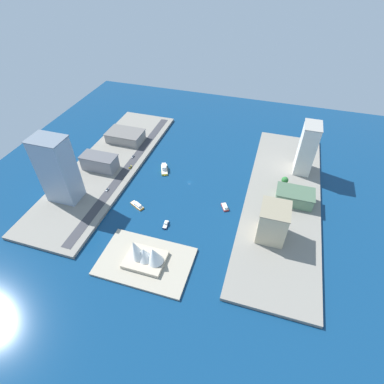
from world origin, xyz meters
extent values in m
plane|color=navy|center=(0.00, 0.00, 0.00)|extent=(440.00, 440.00, 0.00)
cube|color=gray|center=(-95.19, 0.00, 1.52)|extent=(70.00, 240.00, 3.05)
cube|color=gray|center=(95.19, 0.00, 1.52)|extent=(70.00, 240.00, 3.05)
cube|color=#A89E89|center=(3.89, 105.37, 1.00)|extent=(73.23, 47.65, 2.00)
cube|color=#38383D|center=(71.13, 0.00, 3.12)|extent=(9.32, 228.00, 0.15)
cube|color=red|center=(-43.46, 26.28, 0.84)|extent=(9.19, 11.40, 1.68)
cone|color=red|center=(-40.68, 21.33, 0.84)|extent=(2.06, 2.06, 1.51)
cube|color=white|center=(-44.07, 27.37, 2.78)|extent=(5.27, 6.12, 2.19)
cube|color=beige|center=(-43.46, 26.28, 1.73)|extent=(8.82, 10.95, 0.10)
cube|color=#1E284C|center=(2.34, 63.90, 0.78)|extent=(4.52, 10.10, 1.56)
cone|color=#1E284C|center=(1.84, 69.19, 0.78)|extent=(1.53, 1.53, 1.40)
cube|color=white|center=(2.44, 62.86, 2.49)|extent=(3.00, 3.74, 1.87)
cube|color=beige|center=(2.34, 63.90, 1.61)|extent=(4.34, 9.69, 0.10)
cube|color=orange|center=(37.32, 48.86, 0.83)|extent=(15.51, 11.09, 1.66)
cone|color=orange|center=(44.36, 45.32, 0.83)|extent=(2.01, 2.01, 1.50)
cube|color=white|center=(36.13, 49.46, 2.74)|extent=(8.52, 6.65, 2.15)
cube|color=beige|center=(37.32, 48.86, 1.71)|extent=(14.89, 10.65, 0.10)
cube|color=yellow|center=(32.37, -11.06, 1.03)|extent=(13.25, 19.45, 2.05)
cone|color=yellow|center=(28.54, -2.11, 1.03)|extent=(2.43, 2.43, 1.85)
cube|color=white|center=(33.00, -12.53, 4.15)|extent=(7.72, 10.03, 4.19)
cube|color=beige|center=(32.37, -11.06, 2.10)|extent=(12.72, 18.67, 0.10)
cube|color=#C6B793|center=(-87.73, 51.00, 18.83)|extent=(22.55, 24.70, 31.56)
cube|color=gray|center=(-87.73, 51.00, 35.01)|extent=(23.45, 25.69, 0.80)
cube|color=gray|center=(98.61, 8.57, 10.63)|extent=(36.88, 17.82, 15.16)
cube|color=#59595C|center=(98.61, 8.57, 18.61)|extent=(38.35, 18.53, 0.80)
cube|color=slate|center=(-104.96, 1.56, 8.91)|extent=(33.73, 20.92, 11.71)
cube|color=#47624A|center=(-104.96, 1.56, 15.16)|extent=(35.08, 21.76, 0.80)
cube|color=#8C9EB2|center=(106.47, 59.41, 35.54)|extent=(29.39, 20.84, 64.97)
cube|color=slate|center=(106.47, 59.41, 68.42)|extent=(30.56, 21.67, 0.80)
cube|color=gray|center=(98.23, -51.31, 8.41)|extent=(41.43, 27.23, 10.73)
cube|color=slate|center=(98.23, -51.31, 14.18)|extent=(43.09, 28.32, 0.80)
cube|color=silver|center=(-110.05, -52.23, 29.81)|extent=(16.08, 23.74, 53.51)
cube|color=#9D9992|center=(-110.05, -52.23, 56.96)|extent=(16.72, 24.68, 0.80)
cylinder|color=black|center=(73.12, 41.13, 3.52)|extent=(0.26, 0.64, 0.64)
cylinder|color=black|center=(74.66, 41.15, 3.52)|extent=(0.26, 0.64, 0.64)
cylinder|color=black|center=(73.15, 38.07, 3.52)|extent=(0.26, 0.64, 0.64)
cylinder|color=black|center=(74.69, 38.09, 3.52)|extent=(0.26, 0.64, 0.64)
cube|color=white|center=(73.91, 39.61, 3.79)|extent=(1.79, 4.39, 0.74)
cube|color=#262D38|center=(73.91, 39.39, 4.40)|extent=(1.56, 2.46, 0.49)
cylinder|color=black|center=(73.47, -18.66, 3.52)|extent=(0.25, 0.64, 0.64)
cylinder|color=black|center=(74.98, -18.66, 3.52)|extent=(0.25, 0.64, 0.64)
cylinder|color=black|center=(73.45, -22.03, 3.52)|extent=(0.25, 0.64, 0.64)
cylinder|color=black|center=(74.96, -22.03, 3.52)|extent=(0.25, 0.64, 0.64)
cube|color=#B7B7BC|center=(74.21, -20.34, 3.81)|extent=(1.73, 4.82, 0.78)
cube|color=#262D38|center=(74.21, -20.59, 4.45)|extent=(1.52, 2.70, 0.50)
cylinder|color=black|center=(69.13, -2.98, 3.52)|extent=(0.27, 0.65, 0.64)
cylinder|color=black|center=(67.51, -3.03, 3.52)|extent=(0.27, 0.65, 0.64)
cylinder|color=black|center=(69.04, 0.36, 3.52)|extent=(0.27, 0.65, 0.64)
cylinder|color=black|center=(67.42, 0.31, 3.52)|extent=(0.27, 0.65, 0.64)
cube|color=yellow|center=(68.27, -1.34, 3.87)|extent=(1.94, 4.82, 0.90)
cube|color=#262D38|center=(68.27, -1.10, 4.63)|extent=(1.67, 2.71, 0.62)
cylinder|color=black|center=(65.20, 20.78, 5.80)|extent=(0.18, 0.18, 5.50)
cube|color=black|center=(65.20, 20.78, 9.05)|extent=(0.36, 0.36, 1.00)
sphere|color=red|center=(65.20, 20.78, 9.40)|extent=(0.24, 0.24, 0.24)
sphere|color=yellow|center=(65.20, 20.78, 9.05)|extent=(0.24, 0.24, 0.24)
sphere|color=green|center=(65.20, 20.78, 8.70)|extent=(0.24, 0.24, 0.24)
cube|color=#BCAD93|center=(3.89, 105.37, 3.50)|extent=(31.78, 24.42, 3.00)
cone|color=white|center=(-4.47, 105.37, 12.25)|extent=(14.24, 12.66, 15.85)
cone|color=white|center=(3.89, 105.37, 10.80)|extent=(12.54, 11.49, 12.65)
cone|color=white|center=(10.48, 105.37, 13.74)|extent=(13.46, 10.43, 19.09)
cylinder|color=brown|center=(-94.29, -19.87, 5.18)|extent=(0.50, 0.50, 4.26)
sphere|color=#2D7233|center=(-94.29, -19.87, 10.08)|extent=(6.94, 6.94, 6.94)
cylinder|color=brown|center=(-93.89, -10.47, 5.05)|extent=(0.50, 0.50, 4.00)
sphere|color=#2D7233|center=(-93.89, -10.47, 9.06)|extent=(5.03, 5.03, 5.03)
cylinder|color=brown|center=(-92.72, -2.55, 4.93)|extent=(0.50, 0.50, 3.77)
sphere|color=#2D7233|center=(-92.72, -2.55, 8.70)|extent=(4.71, 4.71, 4.71)
camera|label=1|loc=(-72.98, 229.61, 201.17)|focal=28.03mm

